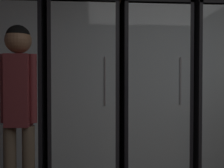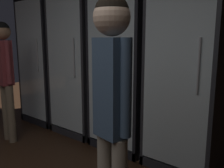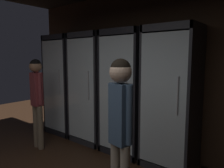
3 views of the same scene
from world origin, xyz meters
The scene contains 7 objects.
wall_back centered at (0.00, 3.03, 1.40)m, with size 6.00×0.06×2.80m, color #382619.
cooler_far_left centered at (-2.08, 2.74, 1.02)m, with size 0.75×0.61×2.09m.
cooler_left centered at (-1.27, 2.73, 1.03)m, with size 0.75×0.61×2.09m.
cooler_center centered at (-0.46, 2.73, 1.03)m, with size 0.75×0.61×2.09m.
cooler_right centered at (0.35, 2.73, 1.02)m, with size 0.75×0.61×2.09m.
shopper_near centered at (-1.78, 1.83, 1.00)m, with size 0.30×0.21×1.61m.
shopper_far centered at (0.42, 1.35, 1.04)m, with size 0.30×0.22×1.63m.
Camera 2 is at (1.31, 0.26, 1.38)m, focal length 38.56 mm.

